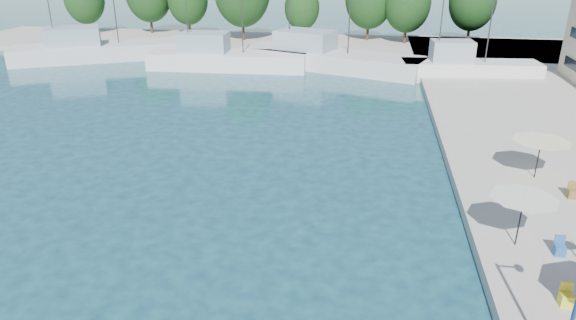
% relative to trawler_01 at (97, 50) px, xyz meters
% --- Properties ---
extents(quay_far, '(90.00, 16.00, 0.60)m').
position_rel_trawler_01_xyz_m(quay_far, '(22.24, 10.99, -0.77)').
color(quay_far, '#AFAB9E').
rests_on(quay_far, ground).
extents(trawler_01, '(19.75, 13.30, 10.20)m').
position_rel_trawler_01_xyz_m(trawler_01, '(0.00, 0.00, 0.00)').
color(trawler_01, silver).
rests_on(trawler_01, ground).
extents(trawler_02, '(16.97, 5.10, 10.20)m').
position_rel_trawler_01_xyz_m(trawler_02, '(15.83, -2.41, 0.00)').
color(trawler_02, white).
rests_on(trawler_02, ground).
extents(trawler_03, '(20.68, 11.63, 10.20)m').
position_rel_trawler_01_xyz_m(trawler_03, '(26.57, -0.21, -0.00)').
color(trawler_03, silver).
rests_on(trawler_03, ground).
extents(trawler_04, '(13.41, 4.58, 10.20)m').
position_rel_trawler_01_xyz_m(trawler_04, '(40.75, -3.20, 0.00)').
color(trawler_04, silver).
rests_on(trawler_04, ground).
extents(tree_05, '(4.67, 4.67, 6.91)m').
position_rel_trawler_01_xyz_m(tree_05, '(21.90, 14.84, 3.52)').
color(tree_05, '#3F2B19').
rests_on(tree_05, quay_far).
extents(tree_07, '(5.81, 5.81, 8.61)m').
position_rel_trawler_01_xyz_m(tree_07, '(35.51, 13.09, 4.50)').
color(tree_07, '#3F2B19').
rests_on(tree_07, quay_far).
extents(tree_08, '(5.90, 5.90, 8.74)m').
position_rel_trawler_01_xyz_m(tree_08, '(43.77, 15.68, 4.57)').
color(tree_08, '#3F2B19').
rests_on(tree_08, quay_far).
extents(umbrella_white, '(2.77, 2.77, 2.21)m').
position_rel_trawler_01_xyz_m(umbrella_white, '(37.89, -35.43, 1.49)').
color(umbrella_white, black).
rests_on(umbrella_white, quay_right).
extents(umbrella_cream, '(3.04, 3.04, 2.14)m').
position_rel_trawler_01_xyz_m(umbrella_cream, '(40.59, -28.11, 1.42)').
color(umbrella_cream, black).
rests_on(umbrella_cream, quay_right).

